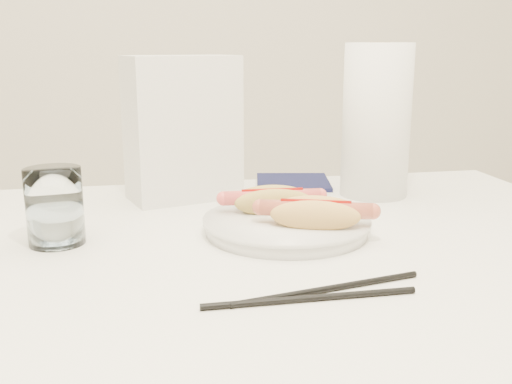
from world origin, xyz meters
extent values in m
cube|color=white|center=(0.00, 0.00, 0.73)|extent=(1.20, 0.80, 0.04)
cylinder|color=silver|center=(0.54, 0.34, 0.35)|extent=(0.04, 0.04, 0.71)
cylinder|color=silver|center=(0.07, 0.03, 0.76)|extent=(0.25, 0.25, 0.02)
ellipsoid|color=tan|center=(0.06, 0.06, 0.79)|extent=(0.12, 0.04, 0.04)
ellipsoid|color=tan|center=(0.06, 0.09, 0.79)|extent=(0.12, 0.04, 0.04)
ellipsoid|color=tan|center=(0.06, 0.08, 0.78)|extent=(0.11, 0.05, 0.02)
cylinder|color=#EA5552|center=(0.06, 0.08, 0.80)|extent=(0.15, 0.03, 0.02)
cylinder|color=#990A05|center=(0.06, 0.08, 0.80)|extent=(0.09, 0.01, 0.01)
ellipsoid|color=#E4AD59|center=(0.10, -0.02, 0.79)|extent=(0.13, 0.07, 0.04)
ellipsoid|color=#E4AD59|center=(0.11, 0.00, 0.79)|extent=(0.13, 0.07, 0.04)
ellipsoid|color=#E4AD59|center=(0.11, -0.01, 0.78)|extent=(0.12, 0.08, 0.02)
cylinder|color=#BF5A43|center=(0.11, -0.01, 0.80)|extent=(0.16, 0.07, 0.02)
cylinder|color=#990A05|center=(0.11, -0.01, 0.81)|extent=(0.10, 0.04, 0.01)
cylinder|color=silver|center=(-0.26, 0.05, 0.80)|extent=(0.08, 0.08, 0.11)
cylinder|color=black|center=(0.04, -0.21, 0.75)|extent=(0.24, 0.01, 0.01)
cylinder|color=black|center=(0.07, -0.19, 0.75)|extent=(0.23, 0.05, 0.01)
cube|color=silver|center=(-0.06, 0.27, 0.88)|extent=(0.21, 0.16, 0.26)
cube|color=#111336|center=(0.16, 0.34, 0.75)|extent=(0.17, 0.17, 0.01)
cylinder|color=white|center=(0.29, 0.23, 0.89)|extent=(0.16, 0.16, 0.28)
camera|label=1|loc=(-0.13, -0.79, 1.02)|focal=41.78mm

